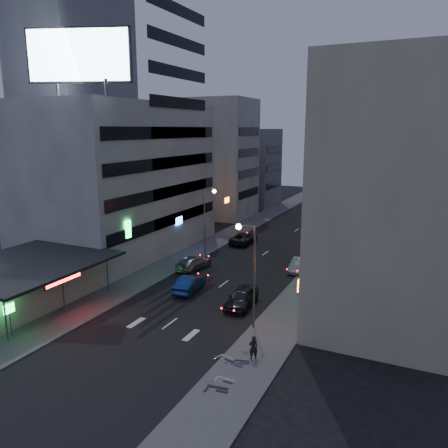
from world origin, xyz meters
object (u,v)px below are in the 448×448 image
Objects in this scene: road_car_silver at (194,263)px; person at (253,348)px; road_car_blue at (190,284)px; parked_car_right_near at (242,297)px; scooter_silver_a at (235,372)px; parked_car_right_mid at (298,265)px; parked_car_right_far at (330,232)px; scooter_blue at (245,358)px; scooter_black_b at (250,354)px; scooter_silver_b at (236,352)px; parked_car_left at (244,238)px; scooter_black_a at (229,379)px.

person reaches higher than road_car_silver.
person is (10.07, -9.24, 0.18)m from road_car_blue.
scooter_silver_a is (4.15, -10.81, -0.17)m from parked_car_right_near.
parked_car_right_near is at bearing 161.12° from road_car_blue.
parked_car_right_near is 0.98× the size of road_car_silver.
parked_car_right_far is at bearing 88.59° from parked_car_right_mid.
scooter_black_b is at bearing 6.99° from scooter_blue.
parked_car_right_far is at bearing 18.54° from scooter_silver_b.
parked_car_right_far is (-0.09, 16.63, 0.11)m from parked_car_right_mid.
parked_car_right_far reaches higher than scooter_blue.
scooter_blue is at bearing -97.52° from scooter_silver_b.
road_car_blue is at bearing 122.43° from road_car_silver.
parked_car_right_mid is 2.46× the size of scooter_blue.
parked_car_left is 12.39m from road_car_silver.
parked_car_right_near reaches higher than scooter_silver_a.
scooter_blue is at bearing -4.44° from scooter_black_a.
person reaches higher than scooter_blue.
parked_car_left is 3.18× the size of scooter_black_b.
parked_car_left is 3.23× the size of person.
parked_car_right_far is 36.69m from scooter_silver_b.
scooter_black_b is (12.17, -27.99, -0.11)m from parked_car_left.
scooter_black_b is (-0.10, -0.31, -0.31)m from person.
parked_car_right_mid reaches higher than scooter_blue.
parked_car_right_far is 1.11× the size of road_car_silver.
parked_car_left is at bearing 22.93° from scooter_silver_a.
parked_car_right_mid is at bearing -6.59° from scooter_black_b.
parked_car_right_near is at bearing -85.68° from parked_car_right_far.
road_car_blue is 13.80m from scooter_black_b.
parked_car_left reaches higher than scooter_black_a.
parked_car_right_mid reaches higher than scooter_black_b.
scooter_black_a is 0.91m from scooter_silver_a.
person reaches higher than parked_car_right_mid.
parked_car_right_far is 3.12× the size of scooter_silver_a.
road_car_silver is 2.93× the size of scooter_black_b.
scooter_silver_b is at bearing 23.73° from scooter_silver_a.
scooter_silver_a is at bearing -5.23° from scooter_black_a.
parked_car_right_near is 2.47× the size of scooter_black_a.
parked_car_left reaches higher than scooter_silver_b.
parked_car_right_mid is 12.75m from road_car_blue.
scooter_blue is (12.84, -16.26, -0.08)m from road_car_silver.
scooter_silver_b is at bearing 81.23° from scooter_blue.
scooter_blue is at bearing 158.76° from scooter_black_b.
scooter_silver_b is at bearing 125.75° from road_car_blue.
road_car_blue reaches higher than scooter_blue.
road_car_blue is 2.65× the size of scooter_silver_a.
road_car_silver reaches higher than scooter_silver_a.
parked_car_right_near is 2.87× the size of scooter_black_b.
scooter_black_a is (12.24, -31.39, -0.03)m from parked_car_left.
person reaches higher than scooter_black_b.
road_car_silver reaches higher than scooter_silver_b.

